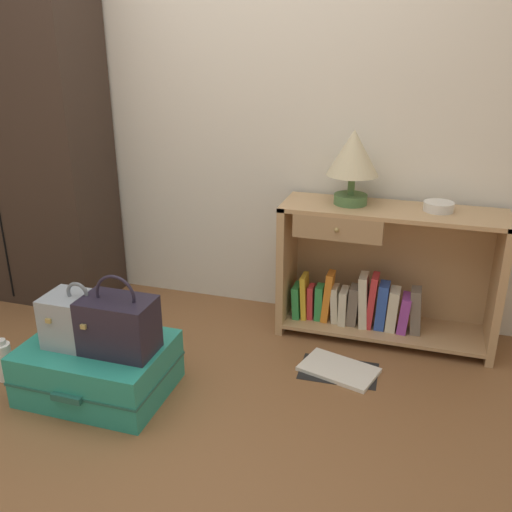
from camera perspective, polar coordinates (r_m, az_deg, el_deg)
ground_plane at (r=2.43m, az=-14.02°, el=-18.58°), size 9.00×9.00×0.00m
back_wall at (r=3.23m, az=-2.07°, el=17.31°), size 6.40×0.10×2.60m
wardrobe at (r=3.64m, az=-23.25°, el=11.80°), size 1.04×0.47×2.06m
bookshelf at (r=3.06m, az=12.37°, el=-2.11°), size 1.12×0.36×0.72m
table_lamp at (r=2.90m, az=9.78°, el=9.84°), size 0.26×0.26×0.38m
bowl at (r=2.93m, az=17.95°, el=4.77°), size 0.15×0.15×0.05m
suitcase_large at (r=2.72m, az=-15.60°, el=-10.79°), size 0.64×0.50×0.25m
train_case at (r=2.61m, az=-17.25°, el=-6.25°), size 0.31×0.21×0.30m
handbag at (r=2.51m, az=-13.72°, el=-6.75°), size 0.32×0.20×0.36m
bottle at (r=2.97m, az=-24.09°, el=-9.62°), size 0.08×0.08×0.21m
open_book_on_floor at (r=2.84m, az=8.34°, el=-11.28°), size 0.41×0.31×0.02m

